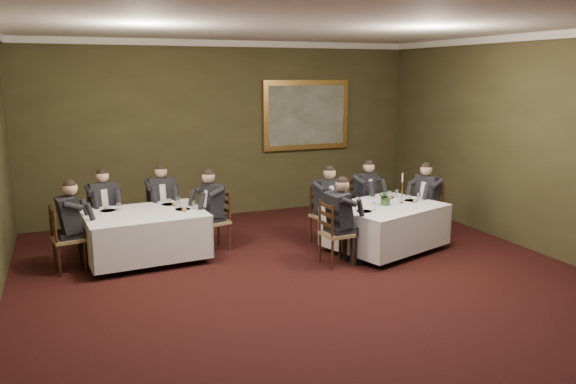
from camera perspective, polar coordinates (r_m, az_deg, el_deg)
ground at (r=7.33m, az=4.96°, el=-11.16°), size 10.00×10.00×0.00m
ceiling at (r=6.77m, az=5.52°, el=17.23°), size 8.00×10.00×0.10m
back_wall at (r=11.48m, az=-6.22°, el=6.30°), size 8.00×0.10×3.50m
crown_molding at (r=6.76m, az=5.51°, el=16.72°), size 8.00×10.00×0.12m
table_main at (r=9.37m, az=9.83°, el=-3.19°), size 2.12×1.85×0.67m
table_second at (r=9.04m, az=-14.28°, el=-3.96°), size 1.90×1.50×0.67m
chair_main_backleft at (r=9.68m, az=3.81°, el=-3.56°), size 0.54×0.52×1.00m
diner_main_backleft at (r=9.62m, az=3.87°, el=-2.26°), size 0.51×0.57×1.35m
chair_main_backright at (r=10.35m, az=7.66°, el=-2.62°), size 0.56×0.55×1.00m
diner_main_backright at (r=10.28m, az=7.74°, el=-1.40°), size 0.54×0.59×1.35m
chair_main_endleft at (r=8.62m, az=4.87°, el=-5.55°), size 0.45×0.47×1.00m
diner_main_endleft at (r=8.56m, az=4.96°, el=-4.08°), size 0.51×0.44×1.35m
chair_main_endright at (r=10.28m, az=13.91°, el=-2.97°), size 0.53×0.55×1.00m
diner_main_endright at (r=10.21m, az=13.93°, el=-1.74°), size 0.58×0.53×1.35m
chair_sec_backleft at (r=9.88m, az=-18.12°, el=-3.82°), size 0.51×0.49×1.00m
diner_sec_backleft at (r=9.81m, az=-18.19°, el=-2.55°), size 0.48×0.54×1.35m
chair_sec_backright at (r=10.05m, az=-12.67°, el=-3.25°), size 0.48×0.46×1.00m
diner_sec_backright at (r=9.98m, az=-12.71°, el=-2.00°), size 0.45×0.51×1.35m
chair_sec_endright at (r=9.37m, az=-7.41°, el=-4.17°), size 0.51×0.53×1.00m
diner_sec_endright at (r=9.30m, az=-7.51°, el=-2.83°), size 0.56×0.50×1.35m
chair_sec_endleft at (r=8.93m, az=-21.39°, el=-5.72°), size 0.49×0.51×1.00m
diner_sec_endleft at (r=8.87m, az=-21.43°, el=-4.31°), size 0.54×0.48×1.35m
centerpiece at (r=9.26m, az=9.93°, el=-0.44°), size 0.27×0.23×0.29m
candlestick at (r=9.44m, az=11.50°, el=0.01°), size 0.08×0.08×0.52m
place_setting_table_main at (r=9.23m, az=6.40°, el=-1.10°), size 0.33×0.31×0.14m
place_setting_table_second at (r=9.26m, az=-17.50°, el=-1.55°), size 0.33×0.31×0.14m
painting at (r=11.97m, az=1.87°, el=7.82°), size 1.93×0.09×1.46m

